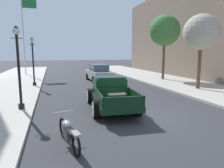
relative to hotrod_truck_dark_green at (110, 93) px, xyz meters
The scene contains 9 objects.
ground_plane 2.03m from the hotrod_truck_dark_green, 65.72° to the right, with size 140.00×140.00×0.00m, color #333338.
hotrod_truck_dark_green is the anchor object (origin of this frame).
motorcycle_parked 4.56m from the hotrod_truck_dark_green, 122.09° to the right, with size 0.68×2.09×0.93m.
car_background_silver 9.85m from the hotrod_truck_dark_green, 80.66° to the left, with size 2.04×4.38×1.65m.
street_lamp_near 4.60m from the hotrod_truck_dark_green, behind, with size 0.50×0.32×3.85m.
street_lamp_far 8.92m from the hotrod_truck_dark_green, 118.90° to the left, with size 0.50×0.32×3.85m.
flagpole 18.48m from the hotrod_truck_dark_green, 108.64° to the left, with size 1.74×0.16×9.16m.
street_tree_nearest 8.73m from the hotrod_truck_dark_green, 19.14° to the left, with size 2.54×2.54×5.37m.
street_tree_second 12.13m from the hotrod_truck_dark_green, 45.93° to the left, with size 2.99×2.99×6.29m.
Camera 1 is at (-3.58, -7.98, 2.78)m, focal length 32.20 mm.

